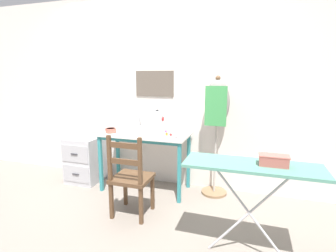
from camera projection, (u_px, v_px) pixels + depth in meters
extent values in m
plane|color=gray|center=(137.00, 198.00, 3.26)|extent=(14.00, 14.00, 0.00)
cube|color=silver|center=(154.00, 92.00, 3.58)|extent=(10.00, 0.05, 2.55)
cube|color=brown|center=(155.00, 84.00, 3.52)|extent=(0.54, 0.02, 0.34)
cube|color=silver|center=(145.00, 134.00, 3.37)|extent=(1.14, 0.54, 0.02)
cube|color=teal|center=(137.00, 141.00, 3.16)|extent=(1.06, 0.03, 0.04)
cube|color=teal|center=(101.00, 164.00, 3.39)|extent=(0.04, 0.04, 0.74)
cube|color=teal|center=(179.00, 173.00, 3.07)|extent=(0.04, 0.04, 0.74)
cube|color=teal|center=(118.00, 154.00, 3.82)|extent=(0.04, 0.04, 0.74)
cube|color=teal|center=(189.00, 161.00, 3.50)|extent=(0.04, 0.04, 0.74)
cube|color=white|center=(149.00, 129.00, 3.42)|extent=(0.36, 0.18, 0.08)
cube|color=white|center=(159.00, 119.00, 3.36)|extent=(0.09, 0.15, 0.21)
cube|color=white|center=(148.00, 113.00, 3.39)|extent=(0.32, 0.13, 0.07)
cube|color=white|center=(138.00, 120.00, 3.45)|extent=(0.04, 0.10, 0.14)
cylinder|color=#B22D2D|center=(163.00, 119.00, 3.34)|extent=(0.02, 0.06, 0.06)
cylinder|color=#99999E|center=(159.00, 110.00, 3.33)|extent=(0.01, 0.01, 0.02)
cylinder|color=#B25647|center=(111.00, 131.00, 3.39)|extent=(0.14, 0.14, 0.06)
cylinder|color=brown|center=(111.00, 129.00, 3.39)|extent=(0.11, 0.11, 0.01)
cube|color=silver|center=(181.00, 138.00, 3.08)|extent=(0.09, 0.03, 0.00)
cube|color=silver|center=(180.00, 139.00, 3.07)|extent=(0.08, 0.05, 0.00)
torus|color=black|center=(176.00, 138.00, 3.11)|extent=(0.03, 0.03, 0.01)
torus|color=black|center=(176.00, 138.00, 3.12)|extent=(0.03, 0.03, 0.01)
cylinder|color=purple|center=(166.00, 132.00, 3.37)|extent=(0.03, 0.03, 0.04)
cylinder|color=beige|center=(166.00, 130.00, 3.36)|extent=(0.04, 0.04, 0.00)
cylinder|color=beige|center=(166.00, 133.00, 3.37)|extent=(0.04, 0.04, 0.00)
cylinder|color=orange|center=(167.00, 134.00, 3.24)|extent=(0.03, 0.03, 0.04)
cylinder|color=beige|center=(167.00, 133.00, 3.24)|extent=(0.04, 0.04, 0.00)
cylinder|color=beige|center=(167.00, 135.00, 3.24)|extent=(0.04, 0.04, 0.00)
cylinder|color=red|center=(171.00, 135.00, 3.22)|extent=(0.03, 0.03, 0.03)
cylinder|color=beige|center=(171.00, 133.00, 3.22)|extent=(0.04, 0.04, 0.00)
cylinder|color=beige|center=(171.00, 136.00, 3.23)|extent=(0.04, 0.04, 0.00)
cube|color=#513823|center=(132.00, 178.00, 2.81)|extent=(0.40, 0.38, 0.04)
cube|color=#513823|center=(125.00, 189.00, 3.06)|extent=(0.04, 0.04, 0.39)
cube|color=#513823|center=(153.00, 193.00, 2.95)|extent=(0.04, 0.04, 0.39)
cube|color=#513823|center=(111.00, 201.00, 2.76)|extent=(0.04, 0.04, 0.39)
cube|color=#513823|center=(141.00, 206.00, 2.65)|extent=(0.04, 0.04, 0.39)
cube|color=#513823|center=(109.00, 158.00, 2.67)|extent=(0.04, 0.04, 0.48)
cube|color=#513823|center=(140.00, 161.00, 2.56)|extent=(0.04, 0.04, 0.48)
cube|color=#513823|center=(124.00, 146.00, 2.59)|extent=(0.34, 0.02, 0.06)
cube|color=#513823|center=(125.00, 162.00, 2.62)|extent=(0.34, 0.02, 0.06)
cube|color=#B7B7BC|center=(86.00, 159.00, 3.74)|extent=(0.44, 0.45, 0.64)
cube|color=#A8A8AD|center=(75.00, 154.00, 3.50)|extent=(0.41, 0.01, 0.23)
cube|color=#333338|center=(74.00, 154.00, 3.49)|extent=(0.10, 0.01, 0.02)
cube|color=#A8A8AD|center=(76.00, 174.00, 3.55)|extent=(0.41, 0.01, 0.23)
cube|color=#333338|center=(76.00, 174.00, 3.54)|extent=(0.10, 0.01, 0.02)
cylinder|color=#846647|center=(214.00, 192.00, 3.38)|extent=(0.32, 0.32, 0.03)
cylinder|color=#ADA89E|center=(215.00, 156.00, 3.29)|extent=(0.03, 0.03, 0.94)
ellipsoid|color=gray|center=(217.00, 103.00, 3.16)|extent=(0.30, 0.22, 0.56)
sphere|color=brown|center=(218.00, 78.00, 3.10)|extent=(0.06, 0.06, 0.06)
cube|color=#3D934C|center=(216.00, 106.00, 3.06)|extent=(0.26, 0.01, 0.47)
cube|color=#518E7A|center=(252.00, 166.00, 2.06)|extent=(1.07, 0.36, 0.02)
cylinder|color=#B7B7BC|center=(249.00, 213.00, 2.14)|extent=(0.66, 0.02, 0.80)
cylinder|color=#B7B7BC|center=(249.00, 213.00, 2.14)|extent=(0.66, 0.02, 0.80)
cube|color=#AD564C|center=(274.00, 161.00, 2.02)|extent=(0.21, 0.11, 0.08)
cube|color=#BE5F54|center=(274.00, 156.00, 2.01)|extent=(0.22, 0.12, 0.01)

